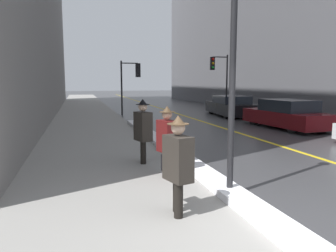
# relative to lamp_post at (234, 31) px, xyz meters

# --- Properties ---
(ground_plane) EXTENTS (160.00, 160.00, 0.00)m
(ground_plane) POSITION_rel_lamp_post_xyz_m (-0.18, -1.66, -3.05)
(ground_plane) COLOR #38383A
(sidewalk_slab) EXTENTS (4.00, 80.00, 0.01)m
(sidewalk_slab) POSITION_rel_lamp_post_xyz_m (-2.18, 13.34, -3.05)
(sidewalk_slab) COLOR gray
(sidewalk_slab) RESTS_ON ground
(road_centre_stripe) EXTENTS (0.16, 80.00, 0.00)m
(road_centre_stripe) POSITION_rel_lamp_post_xyz_m (3.82, 13.34, -3.05)
(road_centre_stripe) COLOR gold
(road_centre_stripe) RESTS_ON ground
(snow_bank_curb) EXTENTS (0.52, 14.37, 0.15)m
(snow_bank_curb) POSITION_rel_lamp_post_xyz_m (-0.02, 4.37, -2.98)
(snow_bank_curb) COLOR white
(snow_bank_curb) RESTS_ON ground
(lamp_post) EXTENTS (0.28, 0.28, 5.13)m
(lamp_post) POSITION_rel_lamp_post_xyz_m (0.00, 0.00, 0.00)
(lamp_post) COLOR black
(lamp_post) RESTS_ON ground
(traffic_light_near) EXTENTS (1.31, 0.32, 3.52)m
(traffic_light_near) POSITION_rel_lamp_post_xyz_m (0.72, 16.02, -0.51)
(traffic_light_near) COLOR black
(traffic_light_near) RESTS_ON ground
(traffic_light_far) EXTENTS (1.31, 0.32, 4.05)m
(traffic_light_far) POSITION_rel_lamp_post_xyz_m (6.87, 16.06, -0.12)
(traffic_light_far) COLOR black
(traffic_light_far) RESTS_ON ground
(pedestrian_in_fedora) EXTENTS (0.42, 0.74, 1.63)m
(pedestrian_in_fedora) POSITION_rel_lamp_post_xyz_m (-1.24, -0.65, -2.17)
(pedestrian_in_fedora) COLOR black
(pedestrian_in_fedora) RESTS_ON ground
(pedestrian_nearside) EXTENTS (0.42, 0.56, 1.62)m
(pedestrian_nearside) POSITION_rel_lamp_post_xyz_m (-0.84, 1.48, -2.17)
(pedestrian_nearside) COLOR #340C0C
(pedestrian_nearside) RESTS_ON ground
(pedestrian_with_shoulder_bag) EXTENTS (0.44, 0.76, 1.71)m
(pedestrian_with_shoulder_bag) POSITION_rel_lamp_post_xyz_m (-1.12, 2.90, -2.12)
(pedestrian_with_shoulder_bag) COLOR black
(pedestrian_with_shoulder_bag) RESTS_ON ground
(parked_car_maroon) EXTENTS (2.10, 4.71, 1.34)m
(parked_car_maroon) POSITION_rel_lamp_post_xyz_m (6.66, 7.71, -2.42)
(parked_car_maroon) COLOR #600F14
(parked_car_maroon) RESTS_ON ground
(parked_car_black) EXTENTS (2.35, 5.03, 1.29)m
(parked_car_black) POSITION_rel_lamp_post_xyz_m (6.70, 13.61, -2.44)
(parked_car_black) COLOR black
(parked_car_black) RESTS_ON ground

